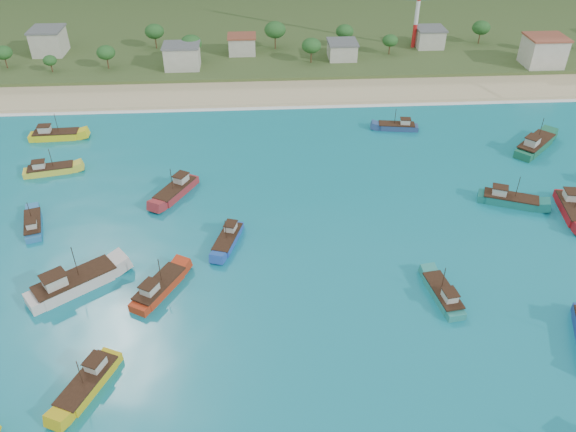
{
  "coord_description": "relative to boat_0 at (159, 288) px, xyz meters",
  "views": [
    {
      "loc": [
        -4.8,
        -60.45,
        58.24
      ],
      "look_at": [
        0.01,
        18.0,
        3.0
      ],
      "focal_mm": 35.0,
      "sensor_mm": 36.0,
      "label": 1
    }
  ],
  "objects": [
    {
      "name": "boat_25",
      "position": [
        10.05,
        11.65,
        -0.13
      ],
      "size": [
        5.38,
        9.72,
        5.51
      ],
      "rotation": [
        0.0,
        0.0,
        2.84
      ],
      "color": "#214CAD",
      "rests_on": "ground"
    },
    {
      "name": "land",
      "position": [
        20.37,
        136.53,
        -0.74
      ],
      "size": [
        400.0,
        110.0,
        2.4
      ],
      "primitive_type": "cube",
      "color": "#385123",
      "rests_on": "ground"
    },
    {
      "name": "boat_10",
      "position": [
        75.54,
        40.63,
        0.24
      ],
      "size": [
        11.86,
        11.57,
        7.56
      ],
      "rotation": [
        0.0,
        0.0,
        5.48
      ],
      "color": "#186244",
      "rests_on": "ground"
    },
    {
      "name": "boat_12",
      "position": [
        48.0,
        52.16,
        -0.14
      ],
      "size": [
        9.5,
        4.03,
        5.44
      ],
      "rotation": [
        0.0,
        0.0,
        1.43
      ],
      "color": "navy",
      "rests_on": "ground"
    },
    {
      "name": "village",
      "position": [
        30.2,
        97.29,
        4.01
      ],
      "size": [
        226.34,
        31.09,
        7.71
      ],
      "color": "beige",
      "rests_on": "ground"
    },
    {
      "name": "boat_0",
      "position": [
        0.0,
        0.0,
        0.0
      ],
      "size": [
        7.88,
        10.71,
        6.22
      ],
      "rotation": [
        0.0,
        0.0,
        5.77
      ],
      "color": "#B53115",
      "rests_on": "ground"
    },
    {
      "name": "boat_23",
      "position": [
        -12.94,
        1.45,
        0.32
      ],
      "size": [
        13.2,
        11.26,
        7.97
      ],
      "rotation": [
        0.0,
        0.0,
        5.35
      ],
      "color": "beige",
      "rests_on": "ground"
    },
    {
      "name": "ground",
      "position": [
        20.37,
        -3.47,
        -0.74
      ],
      "size": [
        600.0,
        600.0,
        0.0
      ],
      "primitive_type": "plane",
      "color": "#0B6A7E",
      "rests_on": "ground"
    },
    {
      "name": "boat_7",
      "position": [
        71.99,
        16.54,
        0.08
      ],
      "size": [
        5.18,
        11.7,
        6.68
      ],
      "rotation": [
        0.0,
        0.0,
        2.97
      ],
      "color": "red",
      "rests_on": "ground"
    },
    {
      "name": "boat_5",
      "position": [
        -0.22,
        27.3,
        0.04
      ],
      "size": [
        8.19,
        11.13,
        6.47
      ],
      "rotation": [
        0.0,
        0.0,
        2.63
      ],
      "color": "maroon",
      "rests_on": "ground"
    },
    {
      "name": "beach",
      "position": [
        20.37,
        75.53,
        -0.74
      ],
      "size": [
        400.0,
        18.0,
        1.2
      ],
      "primitive_type": "cube",
      "color": "beige",
      "rests_on": "ground"
    },
    {
      "name": "vegetation",
      "position": [
        21.44,
        100.6,
        4.47
      ],
      "size": [
        274.83,
        25.43,
        8.77
      ],
      "color": "#235623",
      "rests_on": "ground"
    },
    {
      "name": "boat_8",
      "position": [
        -24.05,
        17.92,
        -0.16
      ],
      "size": [
        5.19,
        9.4,
        5.33
      ],
      "rotation": [
        0.0,
        0.0,
        0.3
      ],
      "color": "teal",
      "rests_on": "ground"
    },
    {
      "name": "boat_20",
      "position": [
        -6.6,
        -17.06,
        -0.03
      ],
      "size": [
        6.96,
        10.6,
        6.06
      ],
      "rotation": [
        0.0,
        0.0,
        2.72
      ],
      "color": "gold",
      "rests_on": "ground"
    },
    {
      "name": "surf_line",
      "position": [
        20.37,
        66.03,
        -0.74
      ],
      "size": [
        400.0,
        2.5,
        0.08
      ],
      "primitive_type": "cube",
      "color": "white",
      "rests_on": "ground"
    },
    {
      "name": "boat_22",
      "position": [
        42.37,
        -3.97,
        -0.1
      ],
      "size": [
        4.26,
        9.91,
        5.66
      ],
      "rotation": [
        0.0,
        0.0,
        0.15
      ],
      "color": "teal",
      "rests_on": "ground"
    },
    {
      "name": "boat_4",
      "position": [
        -29.54,
        52.26,
        0.04
      ],
      "size": [
        11.06,
        3.75,
        6.45
      ],
      "rotation": [
        0.0,
        0.0,
        4.76
      ],
      "color": "yellow",
      "rests_on": "ground"
    },
    {
      "name": "boat_27",
      "position": [
        -26.48,
        36.88,
        -0.07
      ],
      "size": [
        10.22,
        4.84,
        5.81
      ],
      "rotation": [
        0.0,
        0.0,
        4.92
      ],
      "color": "yellow",
      "rests_on": "ground"
    },
    {
      "name": "boat_2",
      "position": [
        61.91,
        20.27,
        0.04
      ],
      "size": [
        11.28,
        7.08,
        6.42
      ],
      "rotation": [
        0.0,
        0.0,
        4.33
      ],
      "color": "#176C63",
      "rests_on": "ground"
    }
  ]
}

